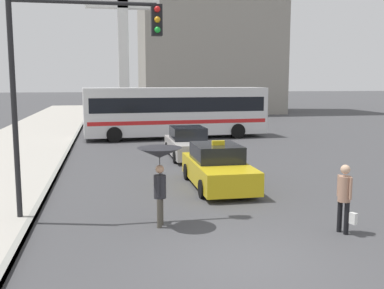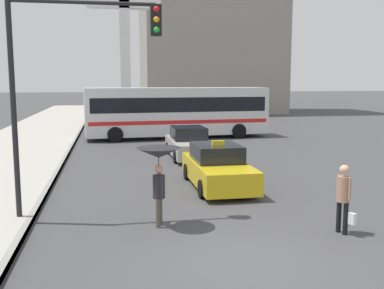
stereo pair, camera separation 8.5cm
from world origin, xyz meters
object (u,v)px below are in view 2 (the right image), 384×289
at_px(pedestrian_man, 344,194).
at_px(traffic_light, 72,63).
at_px(monument_cross, 125,29).
at_px(taxi, 218,168).
at_px(sedan_red, 189,144).
at_px(city_bus, 177,110).
at_px(pedestrian_with_umbrella, 159,162).

distance_m(pedestrian_man, traffic_light, 7.58).
distance_m(traffic_light, monument_cross, 29.45).
bearing_deg(taxi, traffic_light, 33.47).
bearing_deg(sedan_red, taxi, 89.17).
height_order(sedan_red, city_bus, city_bus).
bearing_deg(taxi, pedestrian_with_umbrella, 57.82).
distance_m(taxi, sedan_red, 6.24).
relative_size(taxi, traffic_light, 0.75).
bearing_deg(monument_cross, traffic_light, -94.86).
distance_m(sedan_red, traffic_light, 11.01).
bearing_deg(traffic_light, city_bus, 72.61).
bearing_deg(sedan_red, monument_cross, -83.47).
height_order(city_bus, pedestrian_with_umbrella, city_bus).
xyz_separation_m(city_bus, traffic_light, (-5.33, -17.01, 2.34)).
xyz_separation_m(sedan_red, traffic_light, (-4.73, -9.31, 3.50)).
distance_m(pedestrian_with_umbrella, pedestrian_man, 4.63).
xyz_separation_m(taxi, pedestrian_with_umbrella, (-2.53, -4.02, 1.01)).
bearing_deg(traffic_light, sedan_red, 63.06).
bearing_deg(pedestrian_man, pedestrian_with_umbrella, -124.74).
bearing_deg(taxi, city_bus, -92.83).
relative_size(taxi, pedestrian_man, 2.64).
bearing_deg(monument_cross, pedestrian_with_umbrella, -90.68).
relative_size(pedestrian_with_umbrella, pedestrian_man, 1.20).
bearing_deg(pedestrian_man, monument_cross, 169.99).
xyz_separation_m(sedan_red, monument_cross, (-2.26, 19.75, 7.59)).
distance_m(taxi, traffic_light, 6.57).
height_order(traffic_light, monument_cross, monument_cross).
distance_m(sedan_red, city_bus, 7.81).
bearing_deg(city_bus, pedestrian_with_umbrella, 166.13).
xyz_separation_m(pedestrian_with_umbrella, pedestrian_man, (4.37, -1.37, -0.71)).
bearing_deg(city_bus, sedan_red, 171.84).
relative_size(taxi, monument_cross, 0.31).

